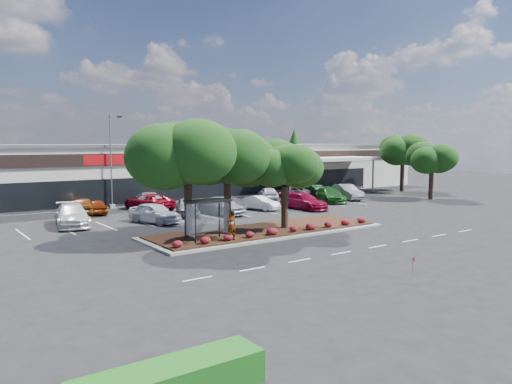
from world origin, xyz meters
TOP-DOWN VIEW (x-y plane):
  - ground at (0.00, 0.00)m, footprint 160.00×160.00m
  - retail_store at (0.06, 33.91)m, footprint 80.40×25.20m
  - landscape_island at (-2.00, 4.00)m, footprint 18.00×6.00m
  - lane_markings at (-0.14, 10.42)m, footprint 33.12×20.06m
  - shrub_row at (-2.00, 1.90)m, footprint 17.00×0.80m
  - bus_shelter at (-7.50, 2.95)m, footprint 2.75×1.55m
  - island_tree_west at (-8.00, 4.50)m, footprint 7.20×7.20m
  - island_tree_mid at (-4.50, 5.20)m, footprint 6.60×6.60m
  - island_tree_east at (-0.50, 3.70)m, footprint 5.80×5.80m
  - hedge_south_west at (-18.00, -13.50)m, footprint 5.00×1.30m
  - tree_east_near at (26.00, 10.00)m, footprint 5.60×5.60m
  - tree_east_far at (31.00, 18.00)m, footprint 6.40×6.40m
  - conifer_north_east at (34.00, 44.00)m, footprint 3.96×3.96m
  - person_waiting at (-6.31, 1.88)m, footprint 0.76×0.55m
  - light_pole at (-6.35, 23.48)m, footprint 1.43×0.59m
  - survey_stake at (-3.74, -10.06)m, footprint 0.07×0.14m
  - car_0 at (-12.65, 14.96)m, footprint 3.48×6.22m
  - car_1 at (-6.74, 12.69)m, footprint 3.34×5.17m
  - car_2 at (-2.73, 14.72)m, footprint 3.55×5.03m
  - car_3 at (0.17, 13.40)m, footprint 2.38×5.05m
  - car_4 at (0.08, 14.37)m, footprint 2.36×4.54m
  - car_5 at (4.76, 14.08)m, footprint 2.51×4.32m
  - car_6 at (8.52, 11.94)m, footprint 2.51×5.51m
  - car_7 at (14.64, 14.71)m, footprint 4.06×5.84m
  - car_8 at (17.98, 15.52)m, footprint 3.09×5.51m
  - car_9 at (-10.17, 20.74)m, footprint 3.11×5.09m
  - car_10 at (-9.10, 20.52)m, footprint 1.95×4.17m
  - car_11 at (-3.96, 20.34)m, footprint 3.84×6.07m
  - car_12 at (-3.10, 22.38)m, footprint 4.13×6.03m
  - car_14 at (10.68, 20.67)m, footprint 3.32×4.62m
  - car_15 at (14.11, 20.90)m, footprint 3.51×5.22m
  - car_16 at (16.90, 19.97)m, footprint 2.21×4.51m
  - car_17 at (20.83, 18.04)m, footprint 3.01×4.93m

SIDE VIEW (x-z plane):
  - ground at x=0.00m, z-range 0.00..0.00m
  - lane_markings at x=-0.14m, z-range 0.00..0.01m
  - landscape_island at x=-2.00m, z-range -0.01..0.25m
  - hedge_south_west at x=-18.00m, z-range 0.00..0.90m
  - shrub_row at x=-2.00m, z-range 0.26..0.76m
  - car_15 at x=14.11m, z-range 0.00..1.33m
  - car_17 at x=20.83m, z-range 0.00..1.34m
  - car_5 at x=4.76m, z-range 0.00..1.34m
  - car_10 at x=-9.10m, z-range 0.00..1.38m
  - survey_stake at x=-3.74m, z-range 0.15..1.25m
  - car_16 at x=16.90m, z-range 0.00..1.42m
  - car_4 at x=0.08m, z-range 0.00..1.43m
  - car_14 at x=10.68m, z-range 0.00..1.46m
  - car_12 at x=-3.10m, z-range 0.00..1.53m
  - car_11 at x=-3.96m, z-range 0.00..1.56m
  - car_6 at x=8.52m, z-range 0.00..1.56m
  - car_7 at x=14.64m, z-range 0.00..1.57m
  - car_2 at x=-2.73m, z-range 0.00..1.59m
  - car_9 at x=-10.17m, z-range 0.00..1.62m
  - car_1 at x=-6.74m, z-range 0.00..1.64m
  - car_3 at x=0.17m, z-range 0.00..1.67m
  - car_0 at x=-12.65m, z-range 0.00..1.70m
  - car_8 at x=17.98m, z-range 0.00..1.72m
  - person_waiting at x=-6.31m, z-range 0.26..2.18m
  - bus_shelter at x=-7.50m, z-range 1.01..3.60m
  - retail_store at x=0.06m, z-range 0.03..6.28m
  - tree_east_near at x=26.00m, z-range 0.00..6.51m
  - island_tree_east at x=-0.50m, z-range 0.26..6.76m
  - tree_east_far at x=31.00m, z-range 0.00..7.62m
  - island_tree_mid at x=-4.50m, z-range 0.26..7.58m
  - light_pole at x=-6.35m, z-range -0.54..8.68m
  - island_tree_west at x=-8.00m, z-range 0.26..8.15m
  - conifer_north_east at x=34.00m, z-range 0.00..9.00m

